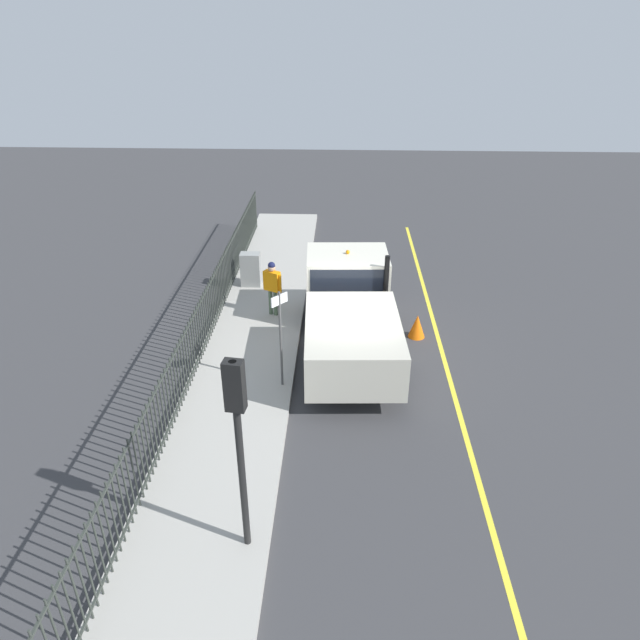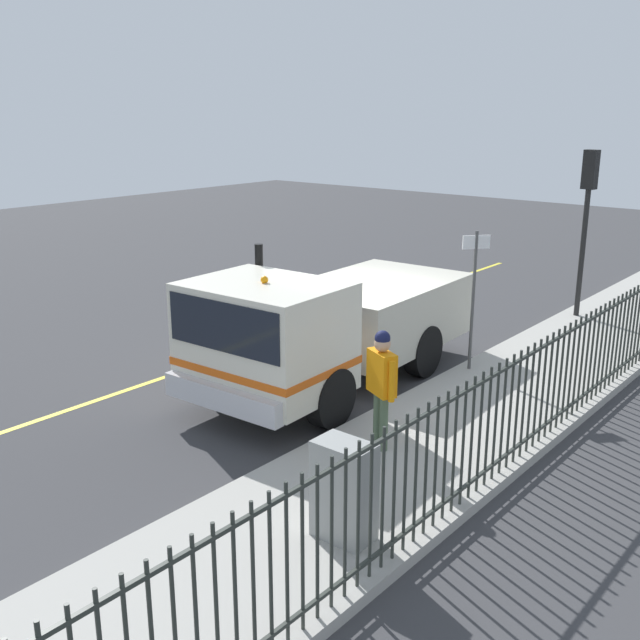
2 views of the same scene
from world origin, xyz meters
name	(u,v)px [view 1 (image 1 of 2)]	position (x,y,z in m)	size (l,w,h in m)	color
ground_plane	(349,363)	(0.00, 0.00, 0.00)	(54.58, 54.58, 0.00)	#38383A
sidewalk_slab	(247,358)	(2.76, 0.00, 0.07)	(2.67, 24.81, 0.15)	#A3A099
lane_marking	(446,365)	(-2.59, 0.00, 0.00)	(0.12, 22.33, 0.01)	yellow
work_truck	(349,306)	(0.02, -0.96, 1.21)	(2.62, 6.09, 2.53)	silver
worker_standing	(272,283)	(2.31, -2.45, 1.20)	(0.58, 0.41, 1.72)	orange
iron_fence	(200,329)	(3.95, 0.00, 0.95)	(0.04, 21.12, 1.59)	#2D332D
traffic_light_near	(237,421)	(1.80, 6.13, 2.81)	(0.33, 0.25, 3.73)	black
utility_cabinet	(251,269)	(3.30, -4.56, 0.72)	(0.65, 0.42, 1.14)	gray
traffic_cone	(417,326)	(-1.96, -1.50, 0.35)	(0.49, 0.49, 0.69)	orange
street_sign	(280,329)	(1.67, 1.30, 1.72)	(0.35, 0.40, 2.55)	#4C4C4C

